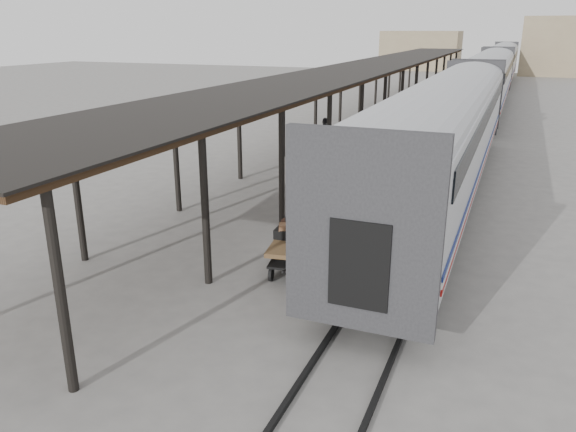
# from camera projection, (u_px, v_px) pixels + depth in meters

# --- Properties ---
(ground) EXTENTS (160.00, 160.00, 0.00)m
(ground) POSITION_uv_depth(u_px,v_px,m) (285.00, 262.00, 16.08)
(ground) COLOR slate
(ground) RESTS_ON ground
(train) EXTENTS (3.45, 76.01, 4.01)m
(train) POSITION_uv_depth(u_px,v_px,m) (488.00, 78.00, 43.77)
(train) COLOR silver
(train) RESTS_ON ground
(canopy) EXTENTS (4.90, 64.30, 4.15)m
(canopy) POSITION_uv_depth(u_px,v_px,m) (376.00, 66.00, 37.10)
(canopy) COLOR #422B19
(canopy) RESTS_ON ground
(rails) EXTENTS (1.54, 150.00, 0.12)m
(rails) POSITION_uv_depth(u_px,v_px,m) (484.00, 112.00, 44.78)
(rails) COLOR black
(rails) RESTS_ON ground
(building_left) EXTENTS (12.00, 8.00, 6.00)m
(building_left) POSITION_uv_depth(u_px,v_px,m) (421.00, 50.00, 90.72)
(building_left) COLOR tan
(building_left) RESTS_ON ground
(baggage_cart) EXTENTS (1.63, 2.57, 0.86)m
(baggage_cart) POSITION_uv_depth(u_px,v_px,m) (297.00, 247.00, 15.48)
(baggage_cart) COLOR brown
(baggage_cart) RESTS_ON ground
(suitcase_stack) EXTENTS (1.22, 1.20, 0.58)m
(suitcase_stack) POSITION_uv_depth(u_px,v_px,m) (296.00, 229.00, 15.68)
(suitcase_stack) COLOR #393A3C
(suitcase_stack) RESTS_ON baggage_cart
(luggage_tug) EXTENTS (0.87, 1.37, 1.18)m
(luggage_tug) POSITION_uv_depth(u_px,v_px,m) (379.00, 134.00, 32.69)
(luggage_tug) COLOR maroon
(luggage_tug) RESTS_ON ground
(porter) EXTENTS (0.47, 0.65, 1.67)m
(porter) POSITION_uv_depth(u_px,v_px,m) (297.00, 219.00, 14.49)
(porter) COLOR navy
(porter) RESTS_ON baggage_cart
(pedestrian) EXTENTS (1.19, 0.57, 1.98)m
(pedestrian) POSITION_uv_depth(u_px,v_px,m) (325.00, 137.00, 29.35)
(pedestrian) COLOR black
(pedestrian) RESTS_ON ground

